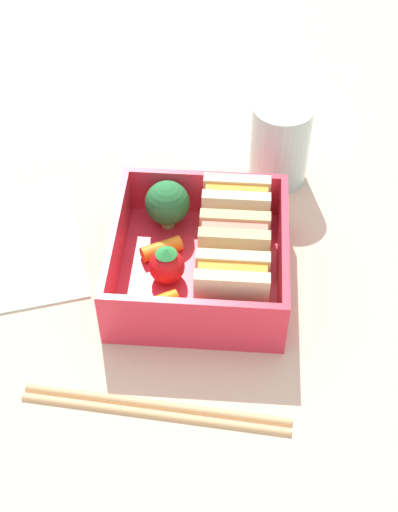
% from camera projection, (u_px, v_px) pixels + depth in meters
% --- Properties ---
extents(ground_plane, '(1.20, 1.20, 0.02)m').
position_uv_depth(ground_plane, '(199.00, 285.00, 0.63)').
color(ground_plane, beige).
extents(bento_tray, '(0.15, 0.15, 0.01)m').
position_uv_depth(bento_tray, '(199.00, 272.00, 0.62)').
color(bento_tray, '#E52F43').
rests_on(bento_tray, ground_plane).
extents(bento_rim, '(0.15, 0.15, 0.04)m').
position_uv_depth(bento_rim, '(199.00, 250.00, 0.59)').
color(bento_rim, '#E52F43').
rests_on(bento_rim, bento_tray).
extents(sandwich_left, '(0.03, 0.06, 0.06)m').
position_uv_depth(sandwich_left, '(236.00, 210.00, 0.62)').
color(sandwich_left, beige).
rests_on(sandwich_left, bento_tray).
extents(sandwich_center_left, '(0.03, 0.06, 0.06)m').
position_uv_depth(sandwich_center_left, '(234.00, 247.00, 0.59)').
color(sandwich_center_left, '#D5B57B').
rests_on(sandwich_center_left, bento_tray).
extents(sandwich_center, '(0.03, 0.06, 0.06)m').
position_uv_depth(sandwich_center, '(232.00, 289.00, 0.56)').
color(sandwich_center, beige).
rests_on(sandwich_center, bento_tray).
extents(broccoli_floret, '(0.04, 0.04, 0.05)m').
position_uv_depth(broccoli_floret, '(167.00, 203.00, 0.63)').
color(broccoli_floret, '#85C471').
rests_on(broccoli_floret, bento_tray).
extents(carrot_stick_left, '(0.03, 0.04, 0.01)m').
position_uv_depth(carrot_stick_left, '(162.00, 249.00, 0.62)').
color(carrot_stick_left, orange).
rests_on(carrot_stick_left, bento_tray).
extents(strawberry_far_left, '(0.03, 0.03, 0.04)m').
position_uv_depth(strawberry_far_left, '(167.00, 265.00, 0.59)').
color(strawberry_far_left, red).
rests_on(strawberry_far_left, bento_tray).
extents(carrot_stick_far_left, '(0.03, 0.05, 0.01)m').
position_uv_depth(carrot_stick_far_left, '(152.00, 306.00, 0.57)').
color(carrot_stick_far_left, orange).
rests_on(carrot_stick_far_left, bento_tray).
extents(chopstick_pair, '(0.03, 0.20, 0.01)m').
position_uv_depth(chopstick_pair, '(155.00, 408.00, 0.53)').
color(chopstick_pair, tan).
rests_on(chopstick_pair, ground_plane).
extents(drinking_glass, '(0.06, 0.06, 0.08)m').
position_uv_depth(drinking_glass, '(280.00, 143.00, 0.68)').
color(drinking_glass, silver).
rests_on(drinking_glass, ground_plane).
extents(folded_napkin, '(0.17, 0.12, 0.00)m').
position_uv_depth(folded_napkin, '(35.00, 243.00, 0.65)').
color(folded_napkin, silver).
rests_on(folded_napkin, ground_plane).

